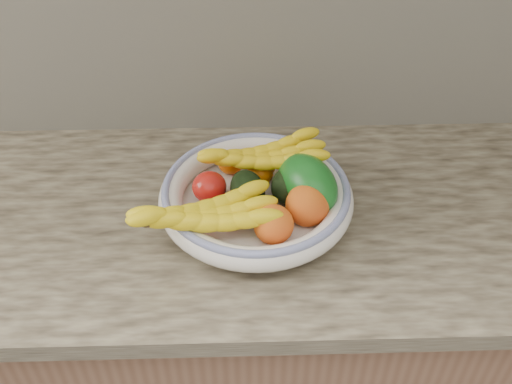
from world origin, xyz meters
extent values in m
cube|color=brown|center=(0.00, 1.68, 0.43)|extent=(2.40, 0.62, 0.86)
cube|color=tan|center=(0.00, 1.68, 0.88)|extent=(2.44, 0.66, 0.04)
cube|color=beige|center=(0.00, 1.99, 1.15)|extent=(2.40, 0.02, 0.50)
cylinder|color=white|center=(0.00, 1.66, 0.91)|extent=(0.13, 0.13, 0.02)
cylinder|color=white|center=(0.00, 1.66, 0.92)|extent=(0.32, 0.32, 0.01)
torus|color=white|center=(0.00, 1.66, 0.95)|extent=(0.39, 0.39, 0.05)
torus|color=#334191|center=(0.00, 1.66, 0.97)|extent=(0.37, 0.37, 0.02)
ellipsoid|color=#DB5C04|center=(-0.05, 1.77, 0.95)|extent=(0.06, 0.06, 0.05)
ellipsoid|color=orange|center=(0.02, 1.75, 0.95)|extent=(0.07, 0.07, 0.05)
ellipsoid|color=orange|center=(0.01, 1.73, 0.95)|extent=(0.07, 0.07, 0.05)
ellipsoid|color=#B51912|center=(-0.09, 1.68, 0.96)|extent=(0.08, 0.08, 0.06)
ellipsoid|color=#BE0406|center=(-0.06, 1.61, 0.96)|extent=(0.07, 0.07, 0.06)
ellipsoid|color=black|center=(-0.02, 1.66, 0.96)|extent=(0.09, 0.11, 0.07)
ellipsoid|color=black|center=(0.07, 1.68, 0.96)|extent=(0.09, 0.11, 0.07)
ellipsoid|color=#0F5515|center=(0.10, 1.66, 0.98)|extent=(0.18, 0.20, 0.13)
ellipsoid|color=orange|center=(0.03, 1.56, 0.97)|extent=(0.09, 0.09, 0.08)
ellipsoid|color=orange|center=(0.10, 1.61, 0.97)|extent=(0.10, 0.10, 0.09)
camera|label=1|loc=(-0.02, 0.80, 1.70)|focal=40.00mm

